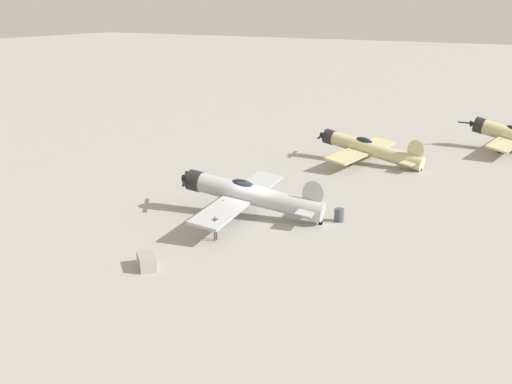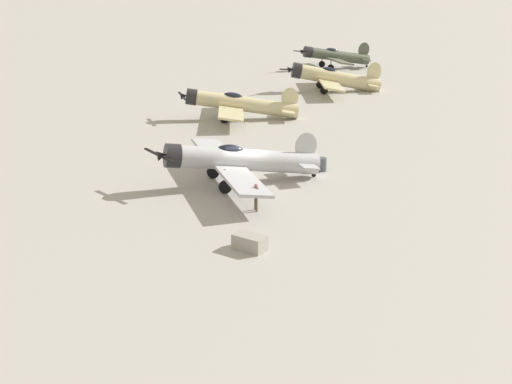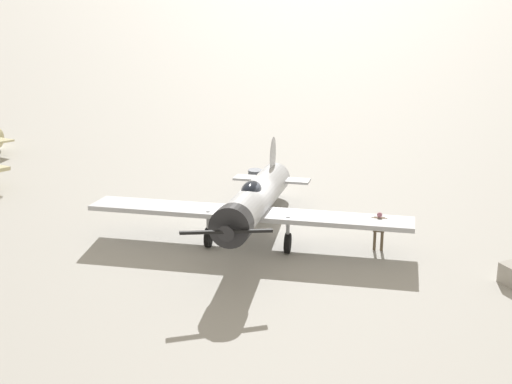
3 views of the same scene
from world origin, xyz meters
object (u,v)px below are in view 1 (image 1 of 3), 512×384
Objects in this scene: ground_crew_mechanic at (215,226)px; fuel_drum at (339,215)px; equipment_crate at (146,262)px; airplane_mid_apron at (368,149)px; airplane_foreground at (249,195)px.

fuel_drum is (5.21, 7.14, -0.51)m from ground_crew_mechanic.
ground_crew_mechanic is 1.78× the size of fuel_drum.
ground_crew_mechanic is 0.88× the size of equipment_crate.
equipment_crate is (-2.07, -28.81, -0.97)m from airplane_mid_apron.
fuel_drum is at bearing -169.64° from airplane_foreground.
airplane_mid_apron reaches higher than fuel_drum.
ground_crew_mechanic reaches higher than equipment_crate.
fuel_drum is (6.16, 12.63, 0.07)m from equipment_crate.
airplane_mid_apron is at bearing 104.18° from fuel_drum.
airplane_mid_apron reaches higher than equipment_crate.
airplane_foreground is at bearing 88.15° from equipment_crate.
airplane_mid_apron is 16.71m from fuel_drum.
airplane_mid_apron is 6.04× the size of equipment_crate.
airplane_foreground is at bearing 89.44° from airplane_mid_apron.
fuel_drum reaches higher than equipment_crate.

